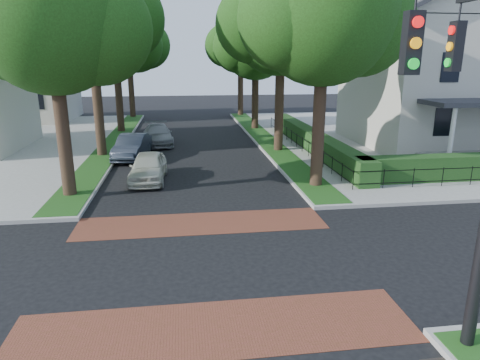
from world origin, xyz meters
name	(u,v)px	position (x,y,z in m)	size (l,w,h in m)	color
ground	(207,263)	(0.00, 0.00, 0.00)	(120.00, 120.00, 0.00)	black
sidewalk_ne	(443,135)	(19.50, 19.00, 0.07)	(30.00, 30.00, 0.15)	gray
crosswalk_far	(202,223)	(0.00, 3.20, 0.01)	(9.00, 2.20, 0.01)	brown
crosswalk_near	(215,328)	(0.00, -3.20, 0.01)	(9.00, 2.20, 0.01)	brown
grass_strip_ne	(265,138)	(5.40, 19.10, 0.16)	(1.60, 29.80, 0.02)	#214915
grass_strip_nw	(114,142)	(-5.40, 19.10, 0.16)	(1.60, 29.80, 0.02)	#214915
tree_right_near	(325,14)	(5.60, 7.24, 7.63)	(7.75, 6.67, 10.66)	black
tree_right_mid	(282,21)	(5.61, 15.25, 7.99)	(8.25, 7.09, 11.22)	black
tree_right_far	(256,45)	(5.60, 24.22, 6.91)	(7.25, 6.23, 9.74)	black
tree_right_back	(241,44)	(5.60, 33.23, 7.27)	(7.50, 6.45, 10.20)	black
tree_left_near	(55,20)	(-5.40, 7.23, 7.27)	(7.50, 6.45, 10.20)	black
tree_left_mid	(92,12)	(-5.39, 15.24, 8.34)	(8.00, 6.88, 11.48)	black
tree_left_far	(116,41)	(-5.40, 24.22, 7.12)	(7.00, 6.02, 9.86)	black
tree_left_back	(129,42)	(-5.40, 33.24, 7.41)	(7.75, 6.66, 10.44)	black
hedge_main_road	(312,140)	(7.70, 15.00, 0.75)	(1.00, 18.00, 1.20)	#143B16
fence_main_road	(299,142)	(6.90, 15.00, 0.60)	(0.06, 18.00, 0.90)	black
house_victorian	(454,55)	(17.51, 15.92, 6.02)	(13.00, 13.05, 12.48)	beige
house_left_far	(19,67)	(-15.49, 31.99, 5.04)	(10.00, 9.00, 10.14)	beige
parked_car_front	(148,167)	(-2.30, 9.24, 0.70)	(1.65, 4.10, 1.40)	beige
parked_car_middle	(132,147)	(-3.60, 14.36, 0.72)	(1.53, 4.38, 1.44)	#212832
parked_car_rear	(158,135)	(-2.30, 18.67, 0.68)	(1.91, 4.71, 1.37)	gray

